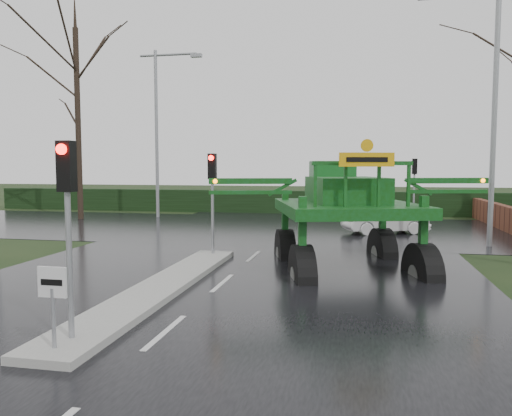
% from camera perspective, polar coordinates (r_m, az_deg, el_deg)
% --- Properties ---
extents(ground, '(140.00, 140.00, 0.00)m').
position_cam_1_polar(ground, '(9.73, -10.32, -13.88)').
color(ground, black).
rests_on(ground, ground).
extents(road_main, '(14.00, 80.00, 0.02)m').
position_cam_1_polar(road_main, '(19.11, 0.94, -4.54)').
color(road_main, black).
rests_on(road_main, ground).
extents(road_cross, '(80.00, 12.00, 0.02)m').
position_cam_1_polar(road_cross, '(24.98, 3.48, -2.34)').
color(road_cross, black).
rests_on(road_cross, ground).
extents(median_island, '(1.20, 10.00, 0.16)m').
position_cam_1_polar(median_island, '(12.85, -10.73, -8.88)').
color(median_island, gray).
rests_on(median_island, ground).
extents(hedge_row, '(44.00, 0.90, 1.50)m').
position_cam_1_polar(hedge_row, '(32.81, 5.46, 0.65)').
color(hedge_row, black).
rests_on(hedge_row, ground).
extents(keep_left_sign, '(0.50, 0.07, 1.35)m').
position_cam_1_polar(keep_left_sign, '(8.75, -22.22, -9.08)').
color(keep_left_sign, gray).
rests_on(keep_left_sign, ground).
extents(traffic_signal_near, '(0.26, 0.33, 3.52)m').
position_cam_1_polar(traffic_signal_near, '(8.93, -20.78, 1.20)').
color(traffic_signal_near, gray).
rests_on(traffic_signal_near, ground).
extents(traffic_signal_mid, '(0.26, 0.33, 3.52)m').
position_cam_1_polar(traffic_signal_mid, '(16.73, -5.02, 3.02)').
color(traffic_signal_mid, gray).
rests_on(traffic_signal_mid, ground).
extents(traffic_signal_far, '(0.26, 0.33, 3.52)m').
position_cam_1_polar(traffic_signal_far, '(28.71, 17.65, 3.54)').
color(traffic_signal_far, gray).
rests_on(traffic_signal_far, ground).
extents(street_light_right, '(3.85, 0.30, 10.00)m').
position_cam_1_polar(street_light_right, '(21.27, 24.86, 12.15)').
color(street_light_right, gray).
rests_on(street_light_right, ground).
extents(street_light_left_far, '(3.85, 0.30, 10.00)m').
position_cam_1_polar(street_light_left_far, '(30.97, -10.79, 10.05)').
color(street_light_left_far, gray).
rests_on(street_light_left_far, ground).
extents(tree_left_far, '(7.70, 7.70, 13.26)m').
position_cam_1_polar(tree_left_far, '(31.24, -19.75, 11.95)').
color(tree_left_far, black).
rests_on(tree_left_far, ground).
extents(crop_sprayer, '(8.27, 6.22, 4.79)m').
position_cam_1_polar(crop_sprayer, '(13.88, 5.19, 1.31)').
color(crop_sprayer, black).
rests_on(crop_sprayer, ground).
extents(white_sedan, '(4.08, 2.67, 1.27)m').
position_cam_1_polar(white_sedan, '(23.80, 14.54, -2.86)').
color(white_sedan, silver).
rests_on(white_sedan, ground).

